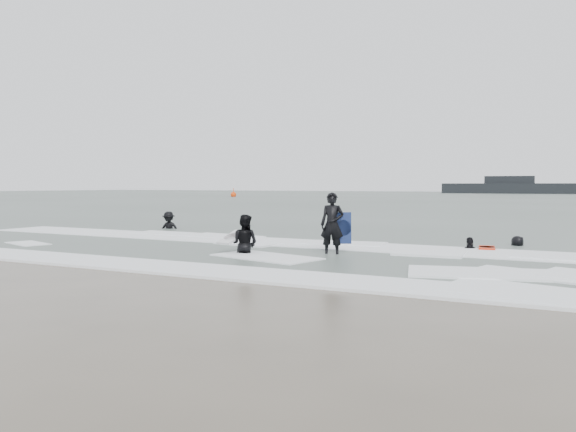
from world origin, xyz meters
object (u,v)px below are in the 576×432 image
at_px(surfer_right_far, 518,247).
at_px(surfer_right_near, 470,251).
at_px(surfer_centre, 332,256).
at_px(surfer_wading, 245,255).
at_px(surfer_breaker, 169,230).
at_px(vessel_horizon, 509,187).
at_px(buoy, 233,195).

bearing_deg(surfer_right_far, surfer_right_near, 5.79).
xyz_separation_m(surfer_centre, surfer_right_far, (4.78, 5.20, 0.00)).
height_order(surfer_wading, surfer_breaker, surfer_wading).
relative_size(surfer_right_near, surfer_right_far, 1.03).
bearing_deg(vessel_horizon, surfer_centre, -86.41).
height_order(surfer_wading, surfer_right_far, surfer_wading).
xyz_separation_m(surfer_right_far, buoy, (-51.66, 61.79, 0.42)).
bearing_deg(surfer_right_near, surfer_wading, 18.40).
height_order(surfer_wading, surfer_right_near, surfer_wading).
xyz_separation_m(surfer_breaker, surfer_right_near, (14.30, -2.15, 0.00)).
xyz_separation_m(surfer_right_near, buoy, (-50.37, 63.61, 0.42)).
height_order(surfer_centre, vessel_horizon, vessel_horizon).
bearing_deg(surfer_right_far, vessel_horizon, -132.94).
bearing_deg(surfer_right_far, surfer_wading, -8.01).
height_order(surfer_right_near, surfer_right_far, surfer_right_near).
height_order(surfer_wading, vessel_horizon, vessel_horizon).
bearing_deg(surfer_wading, surfer_right_far, -143.00).
bearing_deg(surfer_breaker, surfer_right_far, -18.95).
height_order(surfer_breaker, vessel_horizon, vessel_horizon).
distance_m(surfer_centre, vessel_horizon, 128.38).
relative_size(surfer_breaker, surfer_right_near, 1.08).
bearing_deg(surfer_breaker, surfer_wading, -56.02).
xyz_separation_m(surfer_wading, vessel_horizon, (-5.58, 129.18, 1.55)).
distance_m(surfer_breaker, surfer_right_near, 14.46).
bearing_deg(surfer_wading, surfer_centre, -160.47).
distance_m(surfer_centre, surfer_breaker, 12.15).
distance_m(surfer_right_near, surfer_right_far, 2.22).
height_order(surfer_right_near, vessel_horizon, vessel_horizon).
bearing_deg(vessel_horizon, surfer_right_far, -84.05).
xyz_separation_m(surfer_centre, buoy, (-46.88, 66.99, 0.42)).
xyz_separation_m(surfer_right_near, surfer_right_far, (1.29, 1.81, 0.00)).
bearing_deg(surfer_centre, surfer_right_near, 33.60).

